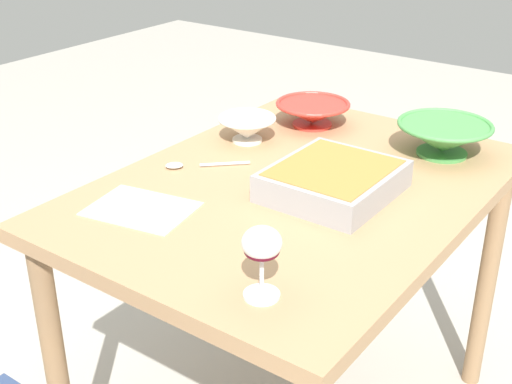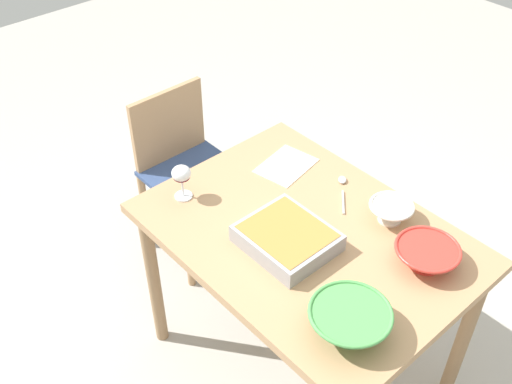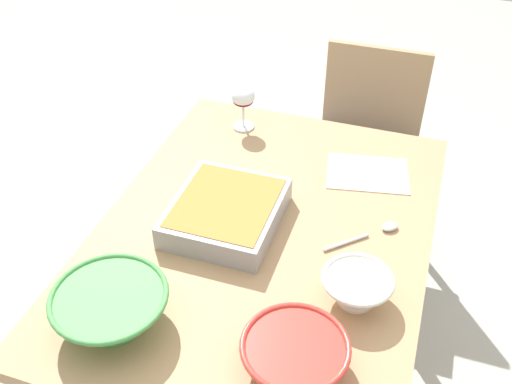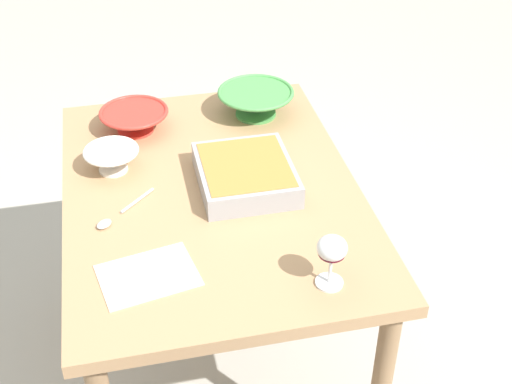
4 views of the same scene
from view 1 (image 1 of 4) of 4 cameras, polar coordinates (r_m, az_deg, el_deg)
dining_table at (r=1.69m, az=3.34°, el=-2.19°), size 1.11×0.81×0.77m
wine_glass at (r=1.18m, az=0.49°, el=-4.68°), size 0.07×0.07×0.14m
casserole_dish at (r=1.58m, az=6.34°, el=1.01°), size 0.29×0.26×0.07m
mixing_bowl at (r=1.85m, az=15.28°, el=4.44°), size 0.24×0.24×0.09m
small_bowl at (r=1.88m, az=-0.74°, el=5.40°), size 0.16×0.16×0.07m
serving_bowl at (r=2.00m, az=4.72°, el=6.60°), size 0.21×0.21×0.07m
serving_spoon at (r=1.73m, az=-5.50°, el=2.25°), size 0.16×0.17×0.01m
napkin at (r=1.54m, az=-9.47°, el=-1.38°), size 0.21×0.25×0.00m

